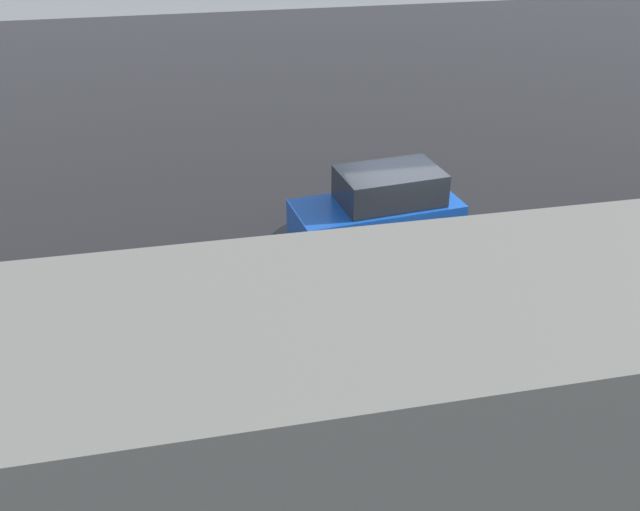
# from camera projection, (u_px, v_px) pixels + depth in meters

# --- Properties ---
(ground_plane) EXTENTS (60.00, 60.00, 0.00)m
(ground_plane) POSITION_uv_depth(u_px,v_px,m) (405.00, 251.00, 17.25)
(ground_plane) COLOR black
(kerb_strip) EXTENTS (24.00, 3.20, 0.04)m
(kerb_strip) POSITION_uv_depth(u_px,v_px,m) (472.00, 355.00, 13.67)
(kerb_strip) COLOR gray
(kerb_strip) RESTS_ON ground
(moving_hatchback) EXTENTS (4.07, 2.13, 2.06)m
(moving_hatchback) POSITION_uv_depth(u_px,v_px,m) (379.00, 213.00, 16.76)
(moving_hatchback) COLOR blue
(moving_hatchback) RESTS_ON ground
(fire_hydrant) EXTENTS (0.42, 0.31, 0.80)m
(fire_hydrant) POSITION_uv_depth(u_px,v_px,m) (283.00, 324.00, 13.93)
(fire_hydrant) COLOR gold
(fire_hydrant) RESTS_ON ground
(pedestrian) EXTENTS (0.33, 0.55, 1.22)m
(pedestrian) POSITION_uv_depth(u_px,v_px,m) (241.00, 324.00, 13.44)
(pedestrian) COLOR blue
(pedestrian) RESTS_ON ground
(metal_railing) EXTENTS (8.11, 0.04, 1.05)m
(metal_railing) POSITION_uv_depth(u_px,v_px,m) (553.00, 368.00, 12.22)
(metal_railing) COLOR #B7BABF
(metal_railing) RESTS_ON ground
(sign_post) EXTENTS (0.07, 0.44, 2.40)m
(sign_post) POSITION_uv_depth(u_px,v_px,m) (277.00, 301.00, 12.49)
(sign_post) COLOR #4C4C51
(sign_post) RESTS_ON ground
(puddle_patch) EXTENTS (4.25, 4.25, 0.01)m
(puddle_patch) POSITION_uv_depth(u_px,v_px,m) (350.00, 250.00, 17.30)
(puddle_patch) COLOR black
(puddle_patch) RESTS_ON ground
(building_block) EXTENTS (14.11, 2.40, 5.51)m
(building_block) POSITION_uv_depth(u_px,v_px,m) (573.00, 504.00, 7.16)
(building_block) COLOR slate
(building_block) RESTS_ON ground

